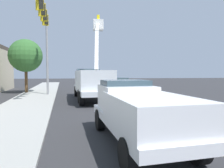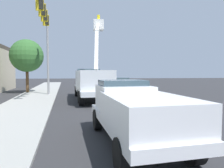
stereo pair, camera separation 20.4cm
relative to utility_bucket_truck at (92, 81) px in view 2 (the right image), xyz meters
name	(u,v)px [view 2 (the right image)]	position (x,y,z in m)	size (l,w,h in m)	color
ground	(121,99)	(-0.12, -2.51, -1.63)	(120.00, 120.00, 0.00)	#2D2D30
sidewalk_far_side	(31,101)	(-0.93, 4.83, -1.57)	(60.00, 3.60, 0.12)	#9E9E99
lane_centre_stripe	(121,99)	(-0.12, -2.51, -1.62)	(50.00, 0.16, 0.01)	yellow
utility_bucket_truck	(92,81)	(0.00, 0.00, 0.00)	(8.42, 3.38, 7.58)	silver
service_pickup_truck	(135,110)	(-11.01, -1.19, -0.51)	(5.80, 2.70, 2.06)	white
passing_minivan	(120,83)	(8.26, -3.73, -0.65)	(4.98, 2.41, 1.69)	tan
traffic_cone_mid_front	(127,102)	(-4.31, -2.24, -1.24)	(0.40, 0.40, 0.78)	black
traffic_cone_mid_rear	(102,91)	(4.35, -1.19, -1.24)	(0.40, 0.40, 0.78)	black
traffic_signal_mast	(46,30)	(1.35, 4.05, 4.53)	(7.17, 1.09, 8.46)	gray
street_tree_right	(27,56)	(6.26, 7.12, 2.57)	(3.64, 3.64, 6.04)	brown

